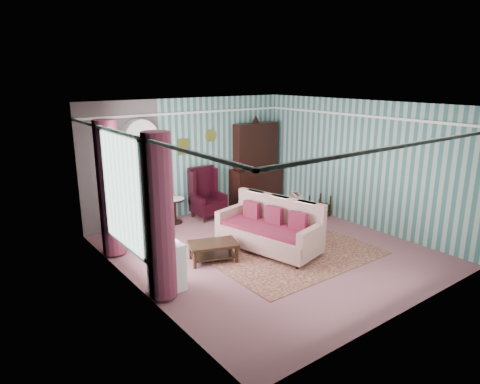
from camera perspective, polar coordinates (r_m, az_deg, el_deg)
floor at (r=8.75m, az=3.67°, el=-7.77°), size 6.00×6.00×0.00m
room_shell at (r=7.93m, az=-0.32°, el=4.99°), size 5.53×6.02×2.91m
bookcase at (r=10.03m, az=-12.83°, el=1.64°), size 0.80×0.28×2.24m
dresser_hutch at (r=11.58m, az=2.24°, el=4.15°), size 1.50×0.56×2.36m
wingback_left at (r=9.71m, az=-13.05°, el=-1.85°), size 0.76×0.80×1.25m
wingback_right at (r=10.50m, az=-4.32°, el=-0.19°), size 0.76×0.80×1.25m
seated_woman at (r=9.72m, az=-13.04°, el=-2.04°), size 0.44×0.40×1.18m
round_side_table at (r=10.31m, az=-8.72°, el=-2.51°), size 0.50×0.50×0.60m
nest_table at (r=10.89m, az=10.56°, el=-1.78°), size 0.45×0.38×0.54m
plant_stand at (r=7.14m, az=-9.72°, el=-10.03°), size 0.55×0.35×0.80m
rug at (r=8.73m, az=6.47°, el=-7.86°), size 3.20×2.60×0.01m
sofa at (r=8.58m, az=3.82°, el=-4.39°), size 1.43×2.28×1.08m
floral_armchair at (r=9.66m, az=6.05°, el=-2.69°), size 1.01×0.97×0.91m
coffee_table at (r=8.21m, az=-3.59°, el=-7.97°), size 1.04×0.82×0.38m
potted_plant_a at (r=6.78m, az=-10.31°, el=-5.64°), size 0.51×0.47×0.47m
potted_plant_b at (r=6.97m, az=-10.00°, el=-5.11°), size 0.31×0.28×0.45m
potted_plant_c at (r=6.92m, az=-10.21°, el=-5.48°), size 0.26×0.26×0.41m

